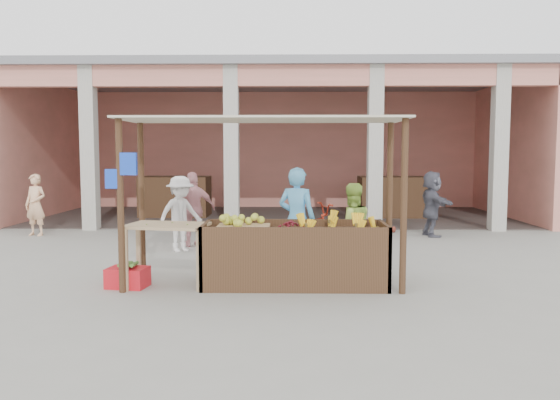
{
  "coord_description": "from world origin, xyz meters",
  "views": [
    {
      "loc": [
        0.43,
        -7.71,
        1.89
      ],
      "look_at": [
        0.27,
        1.2,
        1.13
      ],
      "focal_mm": 35.0,
      "sensor_mm": 36.0,
      "label": 1
    }
  ],
  "objects_px": {
    "side_table": "(167,234)",
    "vendor_blue": "(297,216)",
    "fruit_stall": "(295,258)",
    "vendor_green": "(351,226)",
    "red_crate": "(128,277)",
    "motorcycle": "(299,230)"
  },
  "relations": [
    {
      "from": "vendor_blue",
      "to": "motorcycle",
      "type": "height_order",
      "value": "vendor_blue"
    },
    {
      "from": "fruit_stall",
      "to": "red_crate",
      "type": "xyz_separation_m",
      "value": [
        -2.36,
        -0.16,
        -0.26
      ]
    },
    {
      "from": "fruit_stall",
      "to": "motorcycle",
      "type": "height_order",
      "value": "motorcycle"
    },
    {
      "from": "side_table",
      "to": "vendor_blue",
      "type": "height_order",
      "value": "vendor_blue"
    },
    {
      "from": "vendor_green",
      "to": "motorcycle",
      "type": "bearing_deg",
      "value": -68.79
    },
    {
      "from": "fruit_stall",
      "to": "motorcycle",
      "type": "distance_m",
      "value": 2.01
    },
    {
      "from": "side_table",
      "to": "motorcycle",
      "type": "bearing_deg",
      "value": 57.11
    },
    {
      "from": "fruit_stall",
      "to": "vendor_green",
      "type": "bearing_deg",
      "value": 42.45
    },
    {
      "from": "side_table",
      "to": "red_crate",
      "type": "bearing_deg",
      "value": -162.14
    },
    {
      "from": "side_table",
      "to": "vendor_blue",
      "type": "distance_m",
      "value": 2.1
    },
    {
      "from": "vendor_blue",
      "to": "motorcycle",
      "type": "relative_size",
      "value": 0.9
    },
    {
      "from": "side_table",
      "to": "motorcycle",
      "type": "relative_size",
      "value": 0.61
    },
    {
      "from": "fruit_stall",
      "to": "vendor_green",
      "type": "xyz_separation_m",
      "value": [
        0.9,
        0.82,
        0.35
      ]
    },
    {
      "from": "side_table",
      "to": "vendor_green",
      "type": "bearing_deg",
      "value": 27.98
    },
    {
      "from": "red_crate",
      "to": "motorcycle",
      "type": "bearing_deg",
      "value": 50.2
    },
    {
      "from": "motorcycle",
      "to": "fruit_stall",
      "type": "bearing_deg",
      "value": 157.07
    },
    {
      "from": "fruit_stall",
      "to": "vendor_blue",
      "type": "bearing_deg",
      "value": 87.27
    },
    {
      "from": "side_table",
      "to": "motorcycle",
      "type": "xyz_separation_m",
      "value": [
        1.91,
        2.09,
        -0.23
      ]
    },
    {
      "from": "red_crate",
      "to": "fruit_stall",
      "type": "bearing_deg",
      "value": 12.7
    },
    {
      "from": "side_table",
      "to": "red_crate",
      "type": "xyz_separation_m",
      "value": [
        -0.55,
        -0.08,
        -0.61
      ]
    },
    {
      "from": "vendor_green",
      "to": "vendor_blue",
      "type": "bearing_deg",
      "value": -17.47
    },
    {
      "from": "fruit_stall",
      "to": "vendor_green",
      "type": "relative_size",
      "value": 1.73
    }
  ]
}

